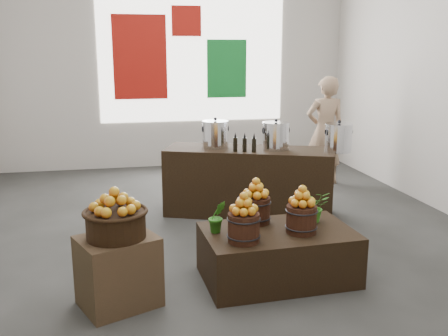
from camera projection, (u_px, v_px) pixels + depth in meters
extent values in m
plane|color=#363634|center=(213.00, 232.00, 5.65)|extent=(7.00, 7.00, 0.00)
cube|color=#B7B1A9|center=(175.00, 51.00, 8.53)|extent=(6.00, 0.04, 4.00)
cube|color=white|center=(193.00, 51.00, 8.57)|extent=(3.20, 0.02, 2.40)
cube|color=#9B120B|center=(140.00, 57.00, 8.41)|extent=(0.90, 0.04, 1.40)
cube|color=#117027|center=(227.00, 69.00, 8.75)|extent=(0.70, 0.04, 1.00)
cube|color=#9B120B|center=(186.00, 21.00, 8.43)|extent=(0.50, 0.04, 0.50)
cube|color=#4E3524|center=(118.00, 271.00, 3.96)|extent=(0.71, 0.66, 0.58)
cylinder|color=black|center=(116.00, 225.00, 3.87)|extent=(0.46, 0.46, 0.21)
cube|color=black|center=(278.00, 254.00, 4.44)|extent=(1.35, 0.87, 0.46)
cylinder|color=#33180D|center=(244.00, 228.00, 4.10)|extent=(0.26, 0.26, 0.24)
cylinder|color=#33180D|center=(301.00, 219.00, 4.31)|extent=(0.26, 0.26, 0.24)
cylinder|color=#33180D|center=(256.00, 210.00, 4.56)|extent=(0.26, 0.26, 0.24)
imported|color=#266B16|center=(314.00, 206.00, 4.59)|extent=(0.27, 0.23, 0.29)
imported|color=#266B16|center=(217.00, 216.00, 4.32)|extent=(0.18, 0.15, 0.28)
cube|color=black|center=(248.00, 182.00, 6.19)|extent=(2.13, 1.34, 0.83)
cylinder|color=silver|center=(215.00, 135.00, 6.13)|extent=(0.31, 0.31, 0.31)
cylinder|color=silver|center=(276.00, 137.00, 6.01)|extent=(0.31, 0.31, 0.31)
cylinder|color=silver|center=(338.00, 138.00, 5.89)|extent=(0.31, 0.31, 0.31)
imported|color=#95765B|center=(325.00, 131.00, 7.57)|extent=(0.61, 0.42, 1.64)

